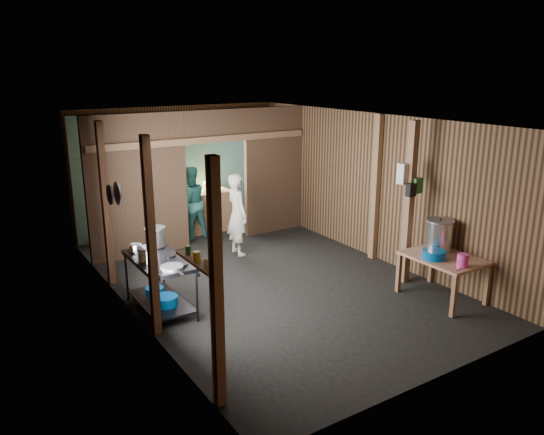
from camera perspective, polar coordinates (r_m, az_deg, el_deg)
floor at (r=8.81m, az=-0.71°, el=-6.59°), size 4.50×7.00×0.00m
ceiling at (r=8.18m, az=-0.77°, el=10.49°), size 4.50×7.00×0.00m
wall_back at (r=11.46m, az=-10.07°, el=5.23°), size 4.50×0.00×2.60m
wall_front at (r=5.87m, az=17.73°, el=-5.55°), size 4.50×0.00×2.60m
wall_left at (r=7.51m, az=-15.48°, el=-0.71°), size 0.00×7.00×2.60m
wall_right at (r=9.75m, az=10.58°, el=3.35°), size 0.00×7.00×2.60m
partition_left at (r=9.81m, az=-14.24°, el=3.21°), size 1.85×0.10×2.60m
partition_right at (r=11.04m, az=0.17°, el=5.08°), size 1.35×0.10×2.60m
partition_header at (r=10.25m, az=-6.16°, el=9.80°), size 1.30×0.10×0.60m
turquoise_panel at (r=11.41m, az=-9.94°, el=4.94°), size 4.40×0.06×2.50m
back_counter at (r=11.28m, az=-7.36°, el=0.61°), size 1.20×0.50×0.85m
wall_clock at (r=11.37m, az=-8.84°, el=8.27°), size 0.20×0.03×0.20m
post_left_a at (r=5.24m, az=-6.00°, el=-7.49°), size 0.10×0.12×2.60m
post_left_b at (r=6.80m, az=-12.87°, el=-2.25°), size 0.10×0.12×2.60m
post_left_c at (r=8.64m, az=-17.45°, el=1.28°), size 0.10×0.12×2.60m
post_right at (r=9.56m, az=11.09°, el=3.08°), size 0.10×0.12×2.60m
post_free at (r=8.58m, az=14.52°, el=1.41°), size 0.12×0.12×2.60m
cross_beam at (r=10.12m, az=-7.26°, el=8.27°), size 4.40×0.12×0.12m
pan_lid_big at (r=7.80m, az=-16.28°, el=2.51°), size 0.03×0.34×0.34m
pan_lid_small at (r=8.20m, az=-17.04°, el=2.36°), size 0.03×0.30×0.30m
wall_shelf at (r=5.63m, az=-8.06°, el=-4.75°), size 0.14×0.80×0.03m
jar_white at (r=5.39m, az=-6.97°, el=-4.91°), size 0.07×0.07×0.10m
jar_yellow at (r=5.61m, az=-8.09°, el=-4.13°), size 0.08×0.08×0.10m
jar_green at (r=5.80m, az=-9.00°, el=-3.49°), size 0.06×0.06×0.10m
bag_white at (r=8.50m, az=14.12°, el=4.62°), size 0.22×0.15×0.32m
bag_green at (r=8.53m, az=15.28°, el=3.34°), size 0.16×0.12×0.24m
bag_black at (r=8.42m, az=14.71°, el=2.88°), size 0.14×0.10×0.20m
gas_range at (r=7.74m, az=-11.94°, el=-7.07°), size 0.69×1.34×0.79m
prep_table at (r=8.39m, az=17.79°, el=-6.16°), size 0.82×1.12×0.66m
stove_pot_large at (r=8.09m, az=-12.40°, el=-2.09°), size 0.37×0.37×0.31m
stove_pot_med at (r=7.49m, az=-13.27°, el=-3.96°), size 0.34×0.34×0.23m
stove_saucepan at (r=7.96m, az=-14.50°, el=-3.15°), size 0.22×0.22×0.11m
frying_pan at (r=7.16m, az=-10.71°, el=-5.32°), size 0.33×0.54×0.07m
blue_tub_front at (r=7.64m, az=-11.33°, el=-8.76°), size 0.33×0.33×0.14m
blue_tub_back at (r=8.03m, az=-12.50°, el=-7.71°), size 0.27×0.27×0.11m
stock_pot at (r=8.48m, az=17.53°, el=-1.87°), size 0.56×0.56×0.50m
wash_basin at (r=8.13m, az=17.01°, el=-3.82°), size 0.45×0.45×0.13m
pink_bucket at (r=7.91m, az=19.81°, el=-4.37°), size 0.21×0.21×0.19m
knife at (r=7.90m, az=19.70°, el=-5.08°), size 0.30×0.05×0.01m
yellow_tub at (r=11.24m, az=-6.54°, el=3.33°), size 0.35×0.35×0.19m
cook at (r=9.75m, az=-3.74°, el=0.34°), size 0.39×0.57×1.52m
worker_back at (r=10.77m, az=-8.82°, el=1.58°), size 0.74×0.59×1.49m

